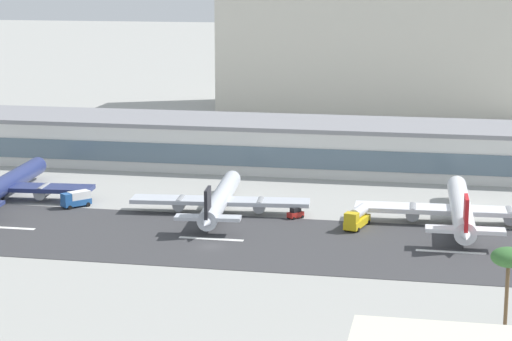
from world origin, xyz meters
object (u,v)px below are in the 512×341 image
object	(u,v)px
airliner_black_tail_gate_1	(220,200)
service_box_truck_0	(76,199)
service_baggage_tug_2	(295,213)
service_fuel_truck_1	(357,217)
airliner_red_tail_gate_2	(461,210)
palm_tree_0	(509,259)
distant_hotel_block	(384,41)
airliner_gold_tail_gate_0	(3,186)
terminal_building	(262,143)

from	to	relation	value
airliner_black_tail_gate_1	service_box_truck_0	world-z (taller)	airliner_black_tail_gate_1
service_baggage_tug_2	service_fuel_truck_1	bearing A→B (deg)	-71.19
airliner_black_tail_gate_1	airliner_red_tail_gate_2	bearing A→B (deg)	-94.36
service_box_truck_0	palm_tree_0	world-z (taller)	palm_tree_0
distant_hotel_block	service_baggage_tug_2	size ratio (longest dim) A/B	31.96
airliner_gold_tail_gate_0	service_fuel_truck_1	distance (m)	75.68
terminal_building	service_box_truck_0	distance (m)	57.11
terminal_building	airliner_gold_tail_gate_0	xyz separation A→B (m)	(-46.83, -46.24, -2.72)
service_baggage_tug_2	palm_tree_0	size ratio (longest dim) A/B	0.30
airliner_gold_tail_gate_0	airliner_red_tail_gate_2	world-z (taller)	airliner_gold_tail_gate_0
palm_tree_0	service_fuel_truck_1	bearing A→B (deg)	116.40
service_box_truck_0	service_fuel_truck_1	xyz separation A→B (m)	(58.09, -5.02, 0.24)
airliner_gold_tail_gate_0	airliner_black_tail_gate_1	distance (m)	47.49
distant_hotel_block	service_fuel_truck_1	world-z (taller)	distant_hotel_block
airliner_red_tail_gate_2	service_baggage_tug_2	size ratio (longest dim) A/B	12.97
service_fuel_truck_1	distant_hotel_block	bearing A→B (deg)	-164.16
terminal_building	service_baggage_tug_2	size ratio (longest dim) A/B	52.04
airliner_red_tail_gate_2	service_box_truck_0	xyz separation A→B (m)	(-77.32, -0.86, -1.22)
service_box_truck_0	palm_tree_0	distance (m)	99.40
distant_hotel_block	service_box_truck_0	world-z (taller)	distant_hotel_block
distant_hotel_block	airliner_red_tail_gate_2	distance (m)	157.30
service_fuel_truck_1	terminal_building	bearing A→B (deg)	-138.44
airliner_gold_tail_gate_0	airliner_black_tail_gate_1	xyz separation A→B (m)	(47.43, -2.31, -0.27)
service_fuel_truck_1	airliner_black_tail_gate_1	bearing A→B (deg)	-86.81
distant_hotel_block	service_box_truck_0	distance (m)	164.64
terminal_building	airliner_black_tail_gate_1	bearing A→B (deg)	-89.29
airliner_gold_tail_gate_0	terminal_building	bearing A→B (deg)	-49.69
airliner_gold_tail_gate_0	palm_tree_0	xyz separation A→B (m)	(99.89, -56.96, 7.14)
airliner_gold_tail_gate_0	airliner_black_tail_gate_1	world-z (taller)	airliner_gold_tail_gate_0
airliner_red_tail_gate_2	service_baggage_tug_2	bearing A→B (deg)	90.23
service_box_truck_0	service_baggage_tug_2	bearing A→B (deg)	129.52
service_box_truck_0	palm_tree_0	xyz separation A→B (m)	(82.67, -54.54, 8.41)
airliner_red_tail_gate_2	service_box_truck_0	world-z (taller)	airliner_red_tail_gate_2
airliner_black_tail_gate_1	palm_tree_0	distance (m)	76.11
distant_hotel_block	service_baggage_tug_2	world-z (taller)	distant_hotel_block
airliner_black_tail_gate_1	service_baggage_tug_2	bearing A→B (deg)	-96.82
terminal_building	service_fuel_truck_1	distance (m)	60.89
terminal_building	distant_hotel_block	bearing A→B (deg)	78.14
service_box_truck_0	distant_hotel_block	bearing A→B (deg)	-158.64
airliner_red_tail_gate_2	service_baggage_tug_2	world-z (taller)	airliner_red_tail_gate_2
distant_hotel_block	airliner_black_tail_gate_1	world-z (taller)	distant_hotel_block
terminal_building	service_box_truck_0	world-z (taller)	terminal_building
airliner_gold_tail_gate_0	service_baggage_tug_2	distance (m)	62.90
terminal_building	airliner_black_tail_gate_1	size ratio (longest dim) A/B	4.32
airliner_black_tail_gate_1	service_baggage_tug_2	size ratio (longest dim) A/B	12.05
service_fuel_truck_1	palm_tree_0	distance (m)	55.89
airliner_gold_tail_gate_0	airliner_black_tail_gate_1	bearing A→B (deg)	-97.12
airliner_gold_tail_gate_0	service_baggage_tug_2	world-z (taller)	airliner_gold_tail_gate_0
airliner_red_tail_gate_2	service_box_truck_0	size ratio (longest dim) A/B	7.37
service_fuel_truck_1	service_baggage_tug_2	distance (m)	13.40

